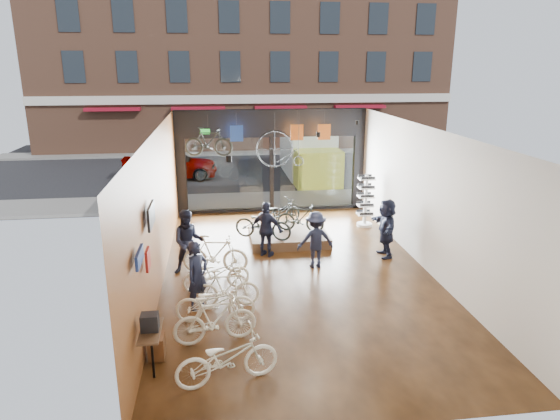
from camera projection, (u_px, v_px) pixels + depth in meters
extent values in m
cube|color=black|center=(297.00, 273.00, 13.34)|extent=(7.00, 12.00, 0.04)
cube|color=black|center=(298.00, 129.00, 12.26)|extent=(7.00, 12.00, 0.04)
cube|color=#955430|center=(158.00, 209.00, 12.37)|extent=(0.04, 12.00, 3.80)
cube|color=beige|center=(428.00, 200.00, 13.24)|extent=(0.04, 12.00, 3.80)
cube|color=beige|center=(366.00, 318.00, 7.07)|extent=(7.00, 0.04, 3.80)
cube|color=#198C26|center=(205.00, 131.00, 17.78)|extent=(0.35, 0.06, 0.18)
cube|color=black|center=(254.00, 165.00, 27.62)|extent=(30.00, 18.00, 0.02)
cube|color=slate|center=(268.00, 200.00, 20.17)|extent=(30.00, 2.40, 0.12)
cube|color=slate|center=(249.00, 152.00, 31.40)|extent=(30.00, 2.00, 0.12)
cube|color=brown|center=(244.00, 37.00, 31.83)|extent=(26.00, 5.00, 14.00)
imported|color=gray|center=(170.00, 163.00, 24.02)|extent=(4.46, 1.80, 1.52)
imported|color=white|center=(227.00, 358.00, 8.62)|extent=(1.92, 1.02, 0.96)
imported|color=white|center=(215.00, 319.00, 9.88)|extent=(1.73, 0.74, 1.00)
imported|color=white|center=(215.00, 302.00, 10.71)|extent=(1.72, 0.64, 0.89)
imported|color=white|center=(226.00, 288.00, 11.36)|extent=(1.52, 0.44, 0.91)
imported|color=white|center=(216.00, 274.00, 12.21)|extent=(1.73, 0.87, 0.87)
imported|color=white|center=(215.00, 254.00, 13.21)|extent=(1.81, 0.78, 1.05)
cube|color=#452F20|center=(288.00, 237.00, 15.63)|extent=(2.40, 1.80, 0.30)
imported|color=black|center=(263.00, 224.00, 14.91)|extent=(1.87, 1.33, 0.93)
imported|color=black|center=(301.00, 218.00, 15.56)|extent=(1.56, 0.90, 0.90)
imported|color=black|center=(278.00, 213.00, 16.13)|extent=(1.75, 1.24, 0.87)
imported|color=#161C33|center=(198.00, 275.00, 11.19)|extent=(0.68, 0.69, 1.61)
imported|color=#161C33|center=(189.00, 242.00, 13.10)|extent=(0.88, 0.70, 1.74)
imported|color=#161C33|center=(267.00, 229.00, 14.29)|extent=(1.01, 0.83, 1.62)
imported|color=#161C33|center=(316.00, 240.00, 13.53)|extent=(1.05, 0.65, 1.57)
imported|color=#161C33|center=(386.00, 228.00, 14.28)|extent=(0.57, 1.60, 1.71)
imported|color=black|center=(209.00, 142.00, 16.23)|extent=(1.64, 0.73, 0.95)
cube|color=#1E3F99|center=(237.00, 133.00, 17.27)|extent=(0.45, 0.03, 0.55)
cube|color=#CC5919|center=(297.00, 132.00, 17.53)|extent=(0.45, 0.03, 0.55)
cube|color=#CC5919|center=(324.00, 132.00, 17.65)|extent=(0.45, 0.03, 0.55)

